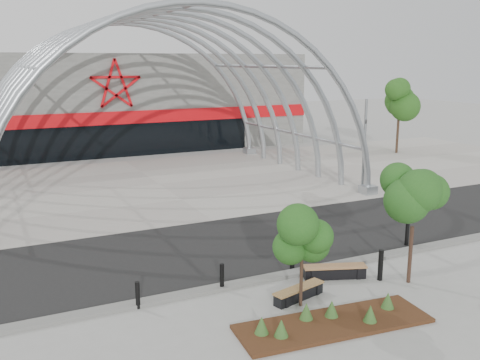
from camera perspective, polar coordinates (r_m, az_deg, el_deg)
The scene contains 18 objects.
ground at distance 19.52m, azimuth 5.17°, elevation -9.81°, with size 140.00×140.00×0.00m, color #9A9994.
road at distance 22.38m, azimuth 0.56°, elevation -6.74°, with size 140.00×7.00×0.02m, color black.
forecourt at distance 33.16m, azimuth -8.65°, elevation -0.45°, with size 60.00×17.00×0.04m, color #A6A097.
kerb at distance 19.30m, azimuth 5.56°, elevation -9.89°, with size 60.00×0.50×0.12m, color slate.
arena_building at distance 49.89m, azimuth -14.98°, elevation 8.23°, with size 34.00×15.24×8.00m.
vault_canopy at distance 33.16m, azimuth -8.65°, elevation -0.45°, with size 20.80×15.80×20.36m.
planting_bed at distance 16.04m, azimuth 9.68°, elevation -14.57°, with size 5.86×2.29×0.60m.
signal_pole at distance 31.12m, azimuth 13.13°, elevation 3.72°, with size 0.25×0.76×5.35m.
street_tree_0 at distance 16.25m, azimuth 6.67°, elevation -5.74°, with size 1.42×1.42×3.24m.
street_tree_1 at distance 18.64m, azimuth 18.07°, elevation -2.38°, with size 1.65×1.65×3.90m.
bench_0 at distance 17.45m, azimuth 6.29°, elevation -11.93°, with size 1.99×0.91×0.41m.
bench_1 at distance 19.19m, azimuth 10.06°, elevation -9.63°, with size 2.24×1.20×0.46m.
bollard_0 at distance 16.96m, azimuth -10.86°, elevation -11.98°, with size 0.14×0.14×0.86m, color black.
bollard_1 at distance 17.93m, azimuth -1.94°, elevation -10.29°, with size 0.14×0.14×0.90m, color black.
bollard_2 at distance 19.53m, azimuth 5.61°, elevation -8.14°, with size 0.17×0.17×1.05m, color black.
bollard_3 at distance 19.25m, azimuth 14.77°, elevation -8.78°, with size 0.17×0.17×1.09m, color black.
bollard_4 at distance 23.02m, azimuth 17.39°, elevation -5.56°, with size 0.15×0.15×0.95m, color black.
bg_tree_1 at distance 45.27m, azimuth 16.67°, elevation 8.06°, with size 2.70×2.70×5.91m.
Camera 1 is at (-9.35, -15.44, 7.42)m, focal length 40.00 mm.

